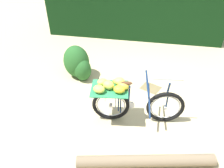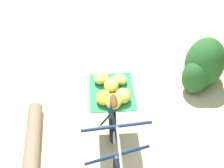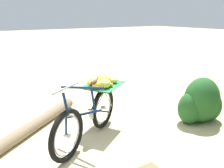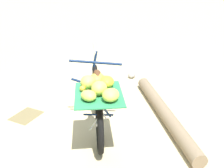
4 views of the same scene
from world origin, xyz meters
TOP-DOWN VIEW (x-y plane):
  - ground_plane at (0.00, 0.00)m, footprint 60.00×60.00m
  - foliage_hedge at (2.06, -3.33)m, footprint 5.69×3.27m
  - bicycle at (-0.02, 0.28)m, footprint 1.67×1.20m
  - fallen_log at (-0.78, 1.00)m, footprint 1.93×1.48m
  - shrub_cluster at (1.90, -0.31)m, footprint 0.89×0.61m
  - leaf_litter_patch at (0.10, -0.93)m, footprint 0.44×0.36m

SIDE VIEW (x-z plane):
  - ground_plane at x=0.00m, z-range 0.00..0.00m
  - leaf_litter_patch at x=0.10m, z-range 0.00..0.01m
  - fallen_log at x=-0.78m, z-range 0.00..0.19m
  - shrub_cluster at x=1.90m, z-range -0.05..0.79m
  - bicycle at x=-0.02m, z-range 0.01..1.04m
  - foliage_hedge at x=2.06m, z-range 0.00..2.27m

